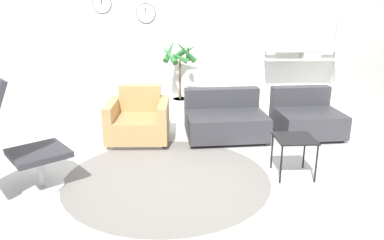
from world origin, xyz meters
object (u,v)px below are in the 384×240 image
Objects in this scene: side_table at (295,142)px; potted_plant at (180,77)px; couch_low at (225,121)px; shelf_unit at (300,52)px; armchair_red at (139,121)px; couch_second at (306,118)px.

potted_plant reaches higher than side_table.
couch_low is at bearing -62.30° from potted_plant.
potted_plant is (-0.63, 1.19, 0.41)m from couch_low.
potted_plant is 0.74× the size of shelf_unit.
shelf_unit reaches higher than side_table.
armchair_red is 1.23m from couch_low.
side_table is at bearing -108.50° from shelf_unit.
potted_plant is at bearing -174.63° from shelf_unit.
side_table is (1.83, -1.23, 0.13)m from armchair_red.
side_table is 0.25× the size of shelf_unit.
armchair_red is 3.20m from shelf_unit.
couch_second is (1.21, 0.06, 0.00)m from couch_low.
armchair_red is at bearing 146.01° from side_table.
potted_plant is at bearing -65.63° from couch_low.
shelf_unit is (0.90, 2.70, 0.64)m from side_table.
couch_second is at bearing -31.71° from potted_plant.
couch_second is 0.71× the size of potted_plant.
couch_second reaches higher than side_table.
armchair_red is at bearing -0.24° from couch_second.
armchair_red is 2.21m from side_table.
couch_second is 1.59m from shelf_unit.
potted_plant is at bearing -113.29° from armchair_red.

